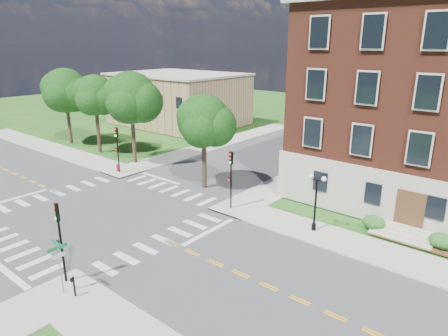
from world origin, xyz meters
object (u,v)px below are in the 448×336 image
Objects in this scene: twin_lamp_west at (316,199)px; fire_hydrant at (118,168)px; traffic_signal_nw at (117,144)px; street_sign_pole at (59,257)px; traffic_signal_ne at (231,173)px; push_button_post at (74,285)px; traffic_signal_se at (59,233)px.

twin_lamp_west is 5.64× the size of fire_hydrant.
street_sign_pole is (15.29, -14.96, -0.88)m from traffic_signal_nw.
twin_lamp_west is 17.16m from street_sign_pole.
fire_hydrant is (-0.48, 0.13, -2.72)m from traffic_signal_nw.
traffic_signal_ne is at bearing -0.29° from fire_hydrant.
fire_hydrant is (-15.77, 15.09, -1.84)m from street_sign_pole.
traffic_signal_nw reaches higher than twin_lamp_west.
traffic_signal_nw is 21.93m from push_button_post.
fire_hydrant is (-14.85, 14.42, -2.72)m from traffic_signal_se.
street_sign_pole is (0.27, -15.01, -0.88)m from traffic_signal_ne.
traffic_signal_nw is at bearing 135.64° from street_sign_pole.
traffic_signal_ne is 4.00× the size of push_button_post.
fire_hydrant is at bearing 135.82° from traffic_signal_se.
traffic_signal_ne is 15.74m from fire_hydrant.
traffic_signal_nw is 1.55× the size of street_sign_pole.
traffic_signal_ne is 6.40× the size of fire_hydrant.
push_button_post is (1.70, -0.44, -2.39)m from traffic_signal_se.
traffic_signal_ne is 1.55× the size of street_sign_pole.
push_button_post is at bearing -111.77° from twin_lamp_west.
traffic_signal_nw is at bearing 137.47° from push_button_post.
fire_hydrant is at bearing -178.50° from twin_lamp_west.
traffic_signal_se is 1.44m from street_sign_pole.
fire_hydrant is at bearing 179.71° from traffic_signal_ne.
push_button_post is (0.77, 0.22, -1.51)m from street_sign_pole.
traffic_signal_nw reaches higher than street_sign_pole.
traffic_signal_nw is 1.13× the size of twin_lamp_west.
traffic_signal_nw is (-15.02, -0.05, 0.00)m from traffic_signal_ne.
twin_lamp_west is at bearing 66.10° from street_sign_pole.
traffic_signal_ne is 1.00× the size of traffic_signal_nw.
traffic_signal_nw is (-14.37, 14.29, 0.00)m from traffic_signal_se.
traffic_signal_nw is at bearing -178.13° from twin_lamp_west.
twin_lamp_west is at bearing 68.23° from push_button_post.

